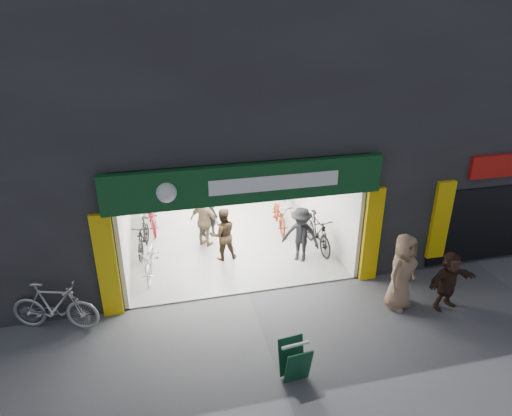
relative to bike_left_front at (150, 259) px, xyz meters
name	(u,v)px	position (x,y,z in m)	size (l,w,h in m)	color
ground	(248,293)	(2.34, -1.52, -0.47)	(60.00, 60.00, 0.00)	#56565B
building	(240,86)	(3.25, 3.47, 3.85)	(17.00, 10.27, 8.00)	#232326
bike_left_front	(150,259)	(0.00, 0.00, 0.00)	(0.62, 1.77, 0.93)	silver
bike_left_midfront	(143,237)	(-0.16, 1.24, 0.04)	(0.48, 1.70, 1.02)	black
bike_left_midback	(152,216)	(0.12, 2.71, 0.01)	(0.64, 1.82, 0.96)	maroon
bike_left_back	(142,209)	(-0.16, 3.10, 0.10)	(0.53, 1.88, 1.13)	#B2B1B6
bike_right_front	(317,232)	(4.84, 0.24, 0.10)	(0.53, 1.87, 1.13)	black
bike_right_mid	(280,215)	(4.14, 1.79, 0.01)	(0.63, 1.81, 0.95)	maroon
bike_right_back	(285,194)	(4.84, 3.51, 0.00)	(0.44, 1.55, 0.93)	silver
parked_bike	(54,306)	(-2.11, -1.82, 0.13)	(0.56, 1.99, 1.20)	silver
customer_a	(209,210)	(1.85, 1.83, 0.42)	(0.65, 0.42, 1.78)	black
customer_b	(223,235)	(2.04, 0.30, 0.32)	(0.77, 0.60, 1.58)	#392919
customer_c	(301,235)	(4.13, -0.32, 0.36)	(1.07, 0.61, 1.66)	black
customer_d	(205,222)	(1.64, 1.17, 0.36)	(0.97, 0.40, 1.66)	#81694B
pedestrian_near	(402,272)	(5.77, -2.86, 0.50)	(0.94, 0.61, 1.92)	#8C6C51
pedestrian_far	(448,281)	(6.84, -3.15, 0.28)	(1.38, 0.44, 1.49)	#3A221A
sandwich_board	(295,360)	(2.61, -4.51, -0.02)	(0.58, 0.59, 0.81)	#0D3621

